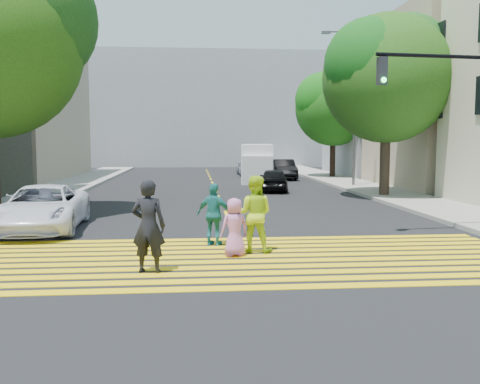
{
  "coord_description": "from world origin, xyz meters",
  "views": [
    {
      "loc": [
        -1.21,
        -10.9,
        2.75
      ],
      "look_at": [
        0.0,
        3.0,
        1.4
      ],
      "focal_mm": 40.0,
      "sensor_mm": 36.0,
      "label": 1
    }
  ],
  "objects": [
    {
      "name": "dark_car_near",
      "position": [
        3.11,
        17.65,
        0.63
      ],
      "size": [
        2.01,
        3.89,
        1.26
      ],
      "primitive_type": "imported",
      "rotation": [
        0.0,
        0.0,
        3.0
      ],
      "color": "black",
      "rests_on": "ground"
    },
    {
      "name": "building_right_tan",
      "position": [
        15.0,
        19.0,
        5.0
      ],
      "size": [
        10.0,
        10.0,
        10.0
      ],
      "primitive_type": "cube",
      "color": "tan",
      "rests_on": "ground"
    },
    {
      "name": "white_sedan",
      "position": [
        -5.84,
        5.79,
        0.69
      ],
      "size": [
        2.57,
        5.08,
        1.38
      ],
      "primitive_type": "imported",
      "rotation": [
        0.0,
        0.0,
        0.06
      ],
      "color": "white",
      "rests_on": "ground"
    },
    {
      "name": "building_right_grey",
      "position": [
        15.0,
        30.0,
        5.0
      ],
      "size": [
        10.0,
        10.0,
        10.0
      ],
      "primitive_type": "cube",
      "color": "gray",
      "rests_on": "ground"
    },
    {
      "name": "dark_car_parked",
      "position": [
        5.12,
        26.44,
        0.7
      ],
      "size": [
        1.59,
        4.3,
        1.41
      ],
      "primitive_type": "imported",
      "rotation": [
        0.0,
        0.0,
        -0.02
      ],
      "color": "black",
      "rests_on": "ground"
    },
    {
      "name": "street_lamp",
      "position": [
        7.92,
        19.6,
        5.25
      ],
      "size": [
        2.07,
        0.49,
        9.15
      ],
      "rotation": [
        0.0,
        0.0,
        -0.15
      ],
      "color": "#57575A",
      "rests_on": "ground"
    },
    {
      "name": "tree_right_near",
      "position": [
        7.98,
        14.01,
        5.97
      ],
      "size": [
        7.55,
        7.38,
        8.83
      ],
      "rotation": [
        0.0,
        0.0,
        0.25
      ],
      "color": "black",
      "rests_on": "ground"
    },
    {
      "name": "ground",
      "position": [
        0.0,
        0.0,
        0.0
      ],
      "size": [
        120.0,
        120.0,
        0.0
      ],
      "primitive_type": "plane",
      "color": "black"
    },
    {
      "name": "lane_line",
      "position": [
        0.0,
        22.5,
        0.01
      ],
      "size": [
        0.12,
        34.4,
        0.01
      ],
      "color": "yellow",
      "rests_on": "ground"
    },
    {
      "name": "sidewalk_left",
      "position": [
        -8.5,
        22.0,
        0.07
      ],
      "size": [
        3.0,
        40.0,
        0.15
      ],
      "primitive_type": "cube",
      "color": "gray",
      "rests_on": "ground"
    },
    {
      "name": "curb_red",
      "position": [
        -6.9,
        6.0,
        0.08
      ],
      "size": [
        0.2,
        8.0,
        0.16
      ],
      "primitive_type": "cube",
      "color": "maroon",
      "rests_on": "ground"
    },
    {
      "name": "backdrop_block",
      "position": [
        0.0,
        48.0,
        6.0
      ],
      "size": [
        30.0,
        8.0,
        12.0
      ],
      "primitive_type": "cube",
      "color": "gray",
      "rests_on": "ground"
    },
    {
      "name": "traffic_signal",
      "position": [
        6.52,
        4.12,
        3.56
      ],
      "size": [
        3.75,
        0.66,
        5.51
      ],
      "rotation": [
        0.0,
        0.0,
        0.1
      ],
      "color": "black",
      "rests_on": "ground"
    },
    {
      "name": "pedestrian_man",
      "position": [
        -2.15,
        0.18,
        0.98
      ],
      "size": [
        0.8,
        0.61,
        1.96
      ],
      "primitive_type": "imported",
      "rotation": [
        0.0,
        0.0,
        2.93
      ],
      "color": "black",
      "rests_on": "ground"
    },
    {
      "name": "pedestrian_woman",
      "position": [
        0.27,
        2.08,
        0.95
      ],
      "size": [
        1.09,
        0.95,
        1.89
      ],
      "primitive_type": "imported",
      "rotation": [
        0.0,
        0.0,
        2.85
      ],
      "color": "#BDE61A",
      "rests_on": "ground"
    },
    {
      "name": "crosswalk",
      "position": [
        0.0,
        1.28,
        0.01
      ],
      "size": [
        13.4,
        5.3,
        0.01
      ],
      "color": "yellow",
      "rests_on": "ground"
    },
    {
      "name": "pedestrian_child",
      "position": [
        -0.26,
        1.58,
        0.7
      ],
      "size": [
        0.79,
        0.63,
        1.4
      ],
      "primitive_type": "imported",
      "rotation": [
        0.0,
        0.0,
        3.45
      ],
      "color": "#C76FAD",
      "rests_on": "ground"
    },
    {
      "name": "tree_right_far",
      "position": [
        8.93,
        27.23,
        5.38
      ],
      "size": [
        6.58,
        6.34,
        7.97
      ],
      "rotation": [
        0.0,
        0.0,
        0.17
      ],
      "color": "black",
      "rests_on": "ground"
    },
    {
      "name": "pedestrian_extra",
      "position": [
        -0.68,
        2.94,
        0.82
      ],
      "size": [
        1.04,
        0.76,
        1.64
      ],
      "primitive_type": "imported",
      "rotation": [
        0.0,
        0.0,
        2.71
      ],
      "color": "#20757D",
      "rests_on": "ground"
    },
    {
      "name": "silver_car",
      "position": [
        3.16,
        30.99,
        0.65
      ],
      "size": [
        1.82,
        4.46,
        1.3
      ],
      "primitive_type": "imported",
      "rotation": [
        0.0,
        0.0,
        3.14
      ],
      "color": "#A5AABC",
      "rests_on": "ground"
    },
    {
      "name": "sidewalk_right",
      "position": [
        8.5,
        15.0,
        0.07
      ],
      "size": [
        3.0,
        60.0,
        0.15
      ],
      "primitive_type": "cube",
      "color": "gray",
      "rests_on": "ground"
    },
    {
      "name": "white_van",
      "position": [
        2.96,
        24.08,
        1.18
      ],
      "size": [
        2.51,
        5.45,
        2.49
      ],
      "rotation": [
        0.0,
        0.0,
        -0.11
      ],
      "color": "white",
      "rests_on": "ground"
    }
  ]
}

